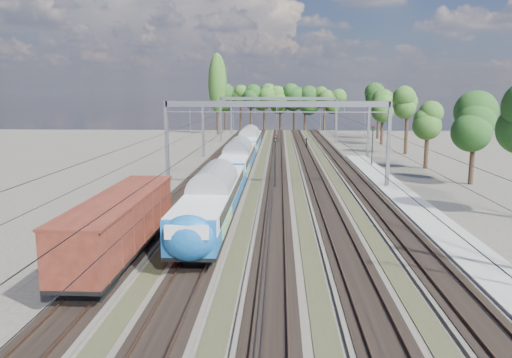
{
  "coord_description": "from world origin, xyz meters",
  "views": [
    {
      "loc": [
        0.31,
        -21.6,
        9.88
      ],
      "look_at": [
        -1.62,
        19.03,
        2.8
      ],
      "focal_mm": 35.0,
      "sensor_mm": 36.0,
      "label": 1
    }
  ],
  "objects_px": {
    "emu_train": "(238,156)",
    "freight_boxcar": "(121,223)",
    "signal_near": "(275,155)",
    "signal_far": "(373,141)",
    "worker": "(307,143)"
  },
  "relations": [
    {
      "from": "freight_boxcar",
      "to": "signal_far",
      "type": "xyz_separation_m",
      "value": [
        21.73,
        39.14,
        1.21
      ]
    },
    {
      "from": "signal_near",
      "to": "signal_far",
      "type": "bearing_deg",
      "value": 57.94
    },
    {
      "from": "signal_far",
      "to": "worker",
      "type": "bearing_deg",
      "value": 116.4
    },
    {
      "from": "emu_train",
      "to": "signal_near",
      "type": "height_order",
      "value": "signal_near"
    },
    {
      "from": "freight_boxcar",
      "to": "worker",
      "type": "xyz_separation_m",
      "value": [
        14.14,
        60.81,
        -1.34
      ]
    },
    {
      "from": "freight_boxcar",
      "to": "emu_train",
      "type": "bearing_deg",
      "value": 81.16
    },
    {
      "from": "signal_near",
      "to": "freight_boxcar",
      "type": "bearing_deg",
      "value": -105.02
    },
    {
      "from": "emu_train",
      "to": "freight_boxcar",
      "type": "bearing_deg",
      "value": -98.84
    },
    {
      "from": "signal_near",
      "to": "signal_far",
      "type": "distance_m",
      "value": 20.74
    },
    {
      "from": "emu_train",
      "to": "signal_near",
      "type": "bearing_deg",
      "value": -54.32
    },
    {
      "from": "worker",
      "to": "signal_near",
      "type": "distance_m",
      "value": 38.4
    },
    {
      "from": "freight_boxcar",
      "to": "worker",
      "type": "bearing_deg",
      "value": 76.91
    },
    {
      "from": "emu_train",
      "to": "worker",
      "type": "xyz_separation_m",
      "value": [
        9.64,
        31.85,
        -1.69
      ]
    },
    {
      "from": "freight_boxcar",
      "to": "signal_far",
      "type": "height_order",
      "value": "signal_far"
    },
    {
      "from": "emu_train",
      "to": "freight_boxcar",
      "type": "relative_size",
      "value": 4.45
    }
  ]
}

